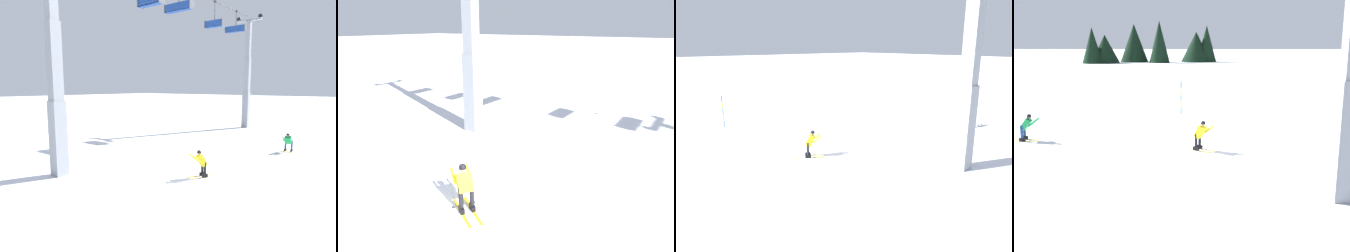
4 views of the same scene
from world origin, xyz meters
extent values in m
plane|color=white|center=(0.00, 0.00, 0.00)|extent=(260.00, 260.00, 0.00)
cube|color=yellow|center=(-0.09, 0.67, 0.01)|extent=(1.38, 0.92, 0.01)
cube|color=black|center=(-0.09, 0.67, 0.09)|extent=(0.30, 0.24, 0.16)
cylinder|color=black|center=(-0.09, 0.67, 0.48)|extent=(0.13, 0.13, 0.61)
cube|color=yellow|center=(0.08, 0.94, 0.01)|extent=(1.38, 0.92, 0.01)
cube|color=black|center=(0.08, 0.94, 0.09)|extent=(0.30, 0.24, 0.16)
cylinder|color=black|center=(0.08, 0.94, 0.48)|extent=(0.13, 0.13, 0.61)
cube|color=gold|center=(-0.12, 0.87, 0.86)|extent=(0.64, 0.62, 0.62)
sphere|color=tan|center=(-0.22, 0.94, 1.23)|extent=(0.20, 0.20, 0.20)
sphere|color=black|center=(-0.22, 0.94, 1.26)|extent=(0.22, 0.22, 0.22)
cylinder|color=gold|center=(-0.51, 0.85, 0.96)|extent=(0.43, 0.32, 0.40)
cylinder|color=gray|center=(-0.56, 0.82, 0.41)|extent=(0.46, 0.17, 1.03)
cylinder|color=black|center=(-0.44, 0.69, 0.05)|extent=(0.07, 0.07, 0.01)
cylinder|color=gold|center=(-0.27, 1.24, 0.96)|extent=(0.43, 0.32, 0.40)
cylinder|color=gray|center=(-0.26, 1.29, 0.41)|extent=(0.34, 0.36, 1.03)
cylinder|color=black|center=(-0.09, 1.24, 0.05)|extent=(0.07, 0.07, 0.01)
cube|color=gray|center=(-4.40, 6.59, 1.89)|extent=(0.67, 0.67, 3.77)
cube|color=gray|center=(-4.40, 6.59, 5.66)|extent=(0.56, 0.56, 3.77)
camera|label=1|loc=(-11.83, -6.53, 4.46)|focal=30.54mm
camera|label=2|loc=(5.14, -5.06, 5.06)|focal=33.61mm
camera|label=3|loc=(8.60, 13.54, 5.52)|focal=34.59mm
camera|label=4|loc=(0.46, 19.02, 5.09)|focal=44.73mm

